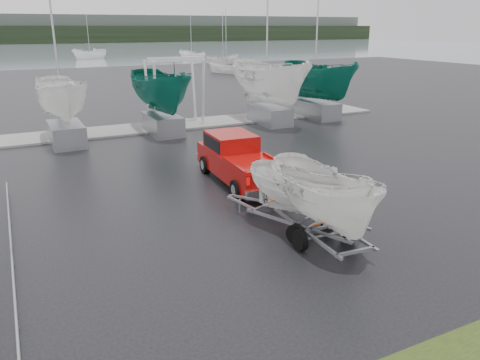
# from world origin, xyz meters

# --- Properties ---
(ground_plane) EXTENTS (120.00, 120.00, 0.00)m
(ground_plane) POSITION_xyz_m (0.00, 0.00, 0.00)
(ground_plane) COLOR black
(ground_plane) RESTS_ON ground
(lake) EXTENTS (300.00, 300.00, 0.00)m
(lake) POSITION_xyz_m (0.00, 100.00, -0.01)
(lake) COLOR gray
(lake) RESTS_ON ground
(dock) EXTENTS (30.00, 3.00, 0.12)m
(dock) POSITION_xyz_m (0.00, 13.00, 0.05)
(dock) COLOR gray
(dock) RESTS_ON ground
(treeline) EXTENTS (300.00, 8.00, 6.00)m
(treeline) POSITION_xyz_m (0.00, 170.00, 3.00)
(treeline) COLOR black
(treeline) RESTS_ON ground
(far_hill) EXTENTS (300.00, 6.00, 10.00)m
(far_hill) POSITION_xyz_m (0.00, 178.00, 5.00)
(far_hill) COLOR #4C5651
(far_hill) RESTS_ON ground
(pickup_truck) EXTENTS (2.23, 5.46, 1.78)m
(pickup_truck) POSITION_xyz_m (-0.48, 1.69, 0.93)
(pickup_truck) COLOR #940A08
(pickup_truck) RESTS_ON ground
(trailer_hitched) EXTENTS (1.87, 3.66, 5.17)m
(trailer_hitched) POSITION_xyz_m (-0.85, -4.45, 2.80)
(trailer_hitched) COLOR #919499
(trailer_hitched) RESTS_ON ground
(trailer_parked) EXTENTS (2.48, 3.78, 4.56)m
(trailer_parked) POSITION_xyz_m (-0.88, -3.75, 2.48)
(trailer_parked) COLOR #919499
(trailer_parked) RESTS_ON ground
(boat_hoist) EXTENTS (3.30, 2.18, 4.12)m
(boat_hoist) POSITION_xyz_m (0.89, 13.00, 2.67)
(boat_hoist) COLOR silver
(boat_hoist) RESTS_ON ground
(keelboat_0) EXTENTS (2.36, 3.20, 10.53)m
(keelboat_0) POSITION_xyz_m (-5.78, 11.00, 3.75)
(keelboat_0) COLOR #919499
(keelboat_0) RESTS_ON ground
(keelboat_1) EXTENTS (2.53, 3.20, 7.83)m
(keelboat_1) POSITION_xyz_m (-0.55, 11.20, 4.02)
(keelboat_1) COLOR #919499
(keelboat_1) RESTS_ON ground
(keelboat_2) EXTENTS (2.92, 3.20, 11.10)m
(keelboat_2) POSITION_xyz_m (6.36, 11.00, 4.64)
(keelboat_2) COLOR #919499
(keelboat_2) RESTS_ON ground
(keelboat_3) EXTENTS (2.68, 3.20, 10.86)m
(keelboat_3) POSITION_xyz_m (10.21, 11.30, 4.27)
(keelboat_3) COLOR #919499
(keelboat_3) RESTS_ON ground
(mast_rack_0) EXTENTS (0.56, 6.50, 0.06)m
(mast_rack_0) POSITION_xyz_m (-9.00, 1.00, 0.35)
(mast_rack_0) COLOR #919499
(mast_rack_0) RESTS_ON ground
(mast_rack_1) EXTENTS (0.56, 6.50, 0.06)m
(mast_rack_1) POSITION_xyz_m (-9.00, -5.00, 0.35)
(mast_rack_1) COLOR #919499
(mast_rack_1) RESTS_ON ground
(moored_boat_2) EXTENTS (2.99, 3.01, 10.90)m
(moored_boat_2) POSITION_xyz_m (17.98, 42.57, 0.01)
(moored_boat_2) COLOR white
(moored_boat_2) RESTS_ON ground
(moored_boat_3) EXTENTS (2.36, 2.30, 10.92)m
(moored_boat_3) POSITION_xyz_m (24.11, 57.11, 0.01)
(moored_boat_3) COLOR white
(moored_boat_3) RESTS_ON ground
(moored_boat_5) EXTENTS (4.22, 4.20, 11.98)m
(moored_boat_5) POSITION_xyz_m (6.79, 79.18, 0.00)
(moored_boat_5) COLOR white
(moored_boat_5) RESTS_ON ground
(moored_boat_7) EXTENTS (3.22, 3.28, 11.65)m
(moored_boat_7) POSITION_xyz_m (21.95, 65.71, 0.00)
(moored_boat_7) COLOR white
(moored_boat_7) RESTS_ON ground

